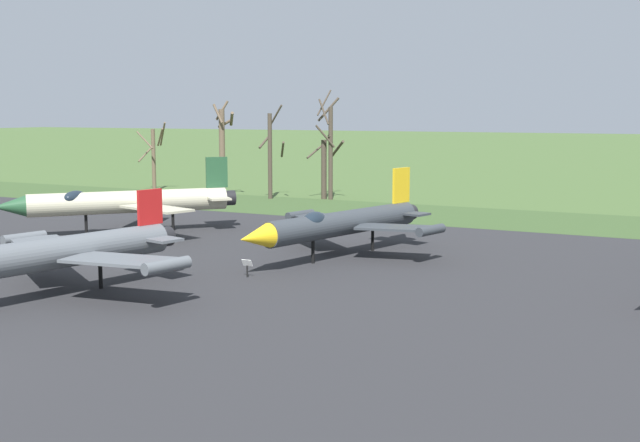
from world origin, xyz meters
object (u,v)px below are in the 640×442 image
Objects in this scene: jet_fighter_front_right at (123,202)px; jet_fighter_rear_left at (340,223)px; jet_fighter_rear_center at (39,255)px; info_placard_rear_left at (247,266)px.

jet_fighter_front_right reaches higher than jet_fighter_rear_left.
jet_fighter_front_right is 19.26m from jet_fighter_rear_center.
jet_fighter_rear_center is 9.97m from info_placard_rear_left.
jet_fighter_rear_center is 1.04× the size of jet_fighter_rear_left.
jet_fighter_rear_left is at bearing 75.00° from info_placard_rear_left.
info_placard_rear_left is at bearing -105.00° from jet_fighter_rear_left.
jet_fighter_rear_center is at bearing -60.15° from jet_fighter_front_right.
jet_fighter_rear_left is 7.25m from info_placard_rear_left.
jet_fighter_front_right reaches higher than info_placard_rear_left.
info_placard_rear_left is (15.05, -8.50, -1.61)m from jet_fighter_front_right.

